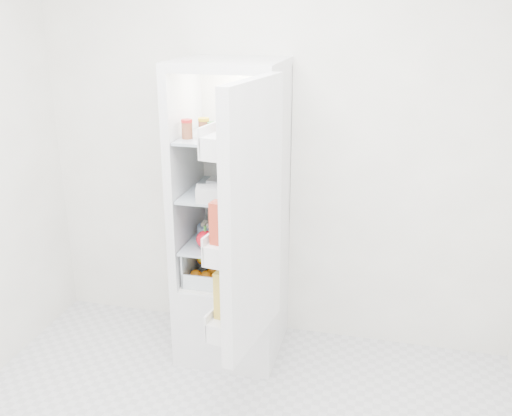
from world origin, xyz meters
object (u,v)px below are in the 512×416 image
(mushroom_bowl, at_px, (209,231))
(fridge_door, at_px, (247,223))
(red_cabbage, at_px, (238,228))
(refrigerator, at_px, (234,249))

(mushroom_bowl, bearing_deg, fridge_door, -56.51)
(red_cabbage, bearing_deg, refrigerator, 126.43)
(refrigerator, bearing_deg, fridge_door, -68.39)
(refrigerator, bearing_deg, mushroom_bowl, -171.77)
(fridge_door, bearing_deg, red_cabbage, 29.47)
(refrigerator, distance_m, fridge_door, 0.80)
(mushroom_bowl, distance_m, fridge_door, 0.80)
(mushroom_bowl, bearing_deg, refrigerator, 8.23)
(mushroom_bowl, height_order, fridge_door, fridge_door)
(refrigerator, height_order, fridge_door, refrigerator)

